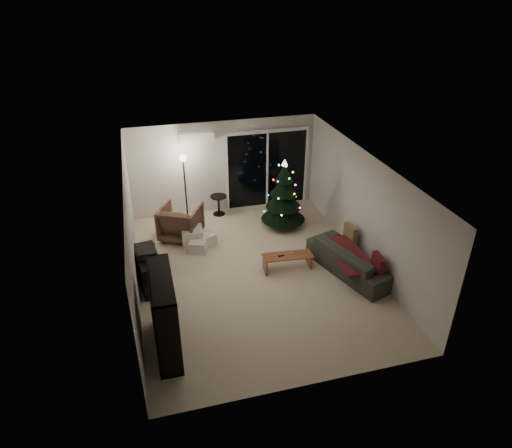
{
  "coord_description": "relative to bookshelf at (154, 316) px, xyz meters",
  "views": [
    {
      "loc": [
        -2.13,
        -8.02,
        5.79
      ],
      "look_at": [
        0.1,
        0.3,
        1.05
      ],
      "focal_mm": 32.0,
      "sensor_mm": 36.0,
      "label": 1
    }
  ],
  "objects": [
    {
      "name": "room",
      "position": [
        2.71,
        3.3,
        0.28
      ],
      "size": [
        6.5,
        7.51,
        2.6
      ],
      "color": "beige",
      "rests_on": "ground"
    },
    {
      "name": "bookshelf",
      "position": [
        0.0,
        0.0,
        0.0
      ],
      "size": [
        0.84,
        1.52,
        1.48
      ],
      "primitive_type": null,
      "rotation": [
        0.0,
        0.0,
        -0.34
      ],
      "color": "black",
      "rests_on": "floor"
    },
    {
      "name": "media_cabinet",
      "position": [
        0.0,
        1.98,
        -0.38
      ],
      "size": [
        0.58,
        1.2,
        0.72
      ],
      "primitive_type": "cube",
      "rotation": [
        0.0,
        0.0,
        0.13
      ],
      "color": "black",
      "rests_on": "floor"
    },
    {
      "name": "stereo",
      "position": [
        0.0,
        1.98,
        0.06
      ],
      "size": [
        0.37,
        0.43,
        0.15
      ],
      "primitive_type": "cube",
      "color": "black",
      "rests_on": "media_cabinet"
    },
    {
      "name": "armchair",
      "position": [
        0.88,
        3.76,
        -0.3
      ],
      "size": [
        1.26,
        1.27,
        0.87
      ],
      "primitive_type": "imported",
      "rotation": [
        0.0,
        0.0,
        2.66
      ],
      "color": "brown",
      "rests_on": "floor"
    },
    {
      "name": "ottoman",
      "position": [
        1.1,
        3.36,
        -0.52
      ],
      "size": [
        0.53,
        0.53,
        0.44
      ],
      "primitive_type": "cube",
      "rotation": [
        0.0,
        0.0,
        -0.09
      ],
      "color": "silver",
      "rests_on": "floor"
    },
    {
      "name": "cardboard_box_a",
      "position": [
        1.16,
        2.98,
        -0.6
      ],
      "size": [
        0.46,
        0.41,
        0.28
      ],
      "primitive_type": "cube",
      "rotation": [
        0.0,
        0.0,
        -0.34
      ],
      "color": "silver",
      "rests_on": "floor"
    },
    {
      "name": "cardboard_box_b",
      "position": [
        1.41,
        3.23,
        -0.59
      ],
      "size": [
        0.51,
        0.46,
        0.29
      ],
      "primitive_type": "cube",
      "rotation": [
        0.0,
        0.0,
        0.45
      ],
      "color": "silver",
      "rests_on": "floor"
    },
    {
      "name": "side_table",
      "position": [
        2.01,
        4.76,
        -0.46
      ],
      "size": [
        0.5,
        0.5,
        0.55
      ],
      "primitive_type": "cylinder",
      "rotation": [
        0.0,
        0.0,
        -0.14
      ],
      "color": "black",
      "rests_on": "floor"
    },
    {
      "name": "floor_lamp",
      "position": [
        1.13,
        4.51,
        0.18
      ],
      "size": [
        0.29,
        0.29,
        1.84
      ],
      "primitive_type": "cylinder",
      "color": "black",
      "rests_on": "floor"
    },
    {
      "name": "sofa",
      "position": [
        4.3,
        1.31,
        -0.42
      ],
      "size": [
        1.46,
        2.3,
        0.63
      ],
      "primitive_type": "imported",
      "rotation": [
        0.0,
        0.0,
        1.88
      ],
      "color": "black",
      "rests_on": "floor"
    },
    {
      "name": "sofa_throw",
      "position": [
        4.2,
        1.31,
        -0.28
      ],
      "size": [
        0.67,
        1.55,
        0.05
      ],
      "primitive_type": "cube",
      "color": "maroon",
      "rests_on": "sofa"
    },
    {
      "name": "cushion_a",
      "position": [
        4.55,
        1.96,
        -0.17
      ],
      "size": [
        0.16,
        0.42,
        0.41
      ],
      "primitive_type": "cube",
      "rotation": [
        0.0,
        0.0,
        0.09
      ],
      "color": "#9A764E",
      "rests_on": "sofa"
    },
    {
      "name": "cushion_b",
      "position": [
        4.55,
        0.66,
        -0.17
      ],
      "size": [
        0.15,
        0.42,
        0.41
      ],
      "primitive_type": "cube",
      "rotation": [
        0.0,
        0.0,
        -0.07
      ],
      "color": "maroon",
      "rests_on": "sofa"
    },
    {
      "name": "coffee_table",
      "position": [
        2.99,
        1.79,
        -0.56
      ],
      "size": [
        1.12,
        0.47,
        0.35
      ],
      "primitive_type": null,
      "rotation": [
        0.0,
        0.0,
        -0.08
      ],
      "color": "brown",
      "rests_on": "floor"
    },
    {
      "name": "remote_a",
      "position": [
        2.84,
        1.79,
        -0.38
      ],
      "size": [
        0.14,
        0.04,
        0.02
      ],
      "primitive_type": "cube",
      "color": "black",
      "rests_on": "coffee_table"
    },
    {
      "name": "remote_b",
      "position": [
        3.09,
        1.84,
        -0.38
      ],
      "size": [
        0.13,
        0.08,
        0.02
      ],
      "primitive_type": "cube",
      "rotation": [
        0.0,
        0.0,
        0.35
      ],
      "color": "slate",
      "rests_on": "coffee_table"
    },
    {
      "name": "christmas_tree",
      "position": [
        3.5,
        3.69,
        0.18
      ],
      "size": [
        1.28,
        1.28,
        1.83
      ],
      "primitive_type": "cone",
      "rotation": [
        0.0,
        0.0,
        -0.13
      ],
      "color": "black",
      "rests_on": "floor"
    }
  ]
}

